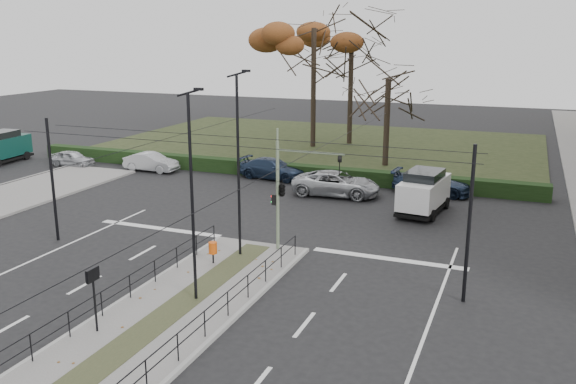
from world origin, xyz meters
name	(u,v)px	position (x,y,z in m)	size (l,w,h in m)	color
ground	(212,284)	(0.00, 0.00, 0.00)	(140.00, 140.00, 0.00)	black
median_island	(179,307)	(0.00, -2.50, 0.07)	(4.40, 15.00, 0.14)	slate
park	(322,144)	(-6.00, 32.00, 0.05)	(38.00, 26.00, 0.10)	#232C16
hedge	(263,169)	(-6.00, 18.60, 0.50)	(38.00, 1.00, 1.00)	black
median_railing	(177,285)	(0.00, -2.60, 0.98)	(4.14, 13.24, 0.92)	black
catenary	(228,192)	(0.00, 1.62, 3.42)	(20.00, 34.00, 6.00)	black
traffic_light	(284,188)	(1.30, 4.50, 3.06)	(3.41, 1.96, 5.02)	#67775B
litter_bin	(213,248)	(-0.88, 1.74, 0.82)	(0.37, 0.37, 0.95)	black
info_panel	(93,282)	(-1.51, -5.23, 1.89)	(0.13, 0.58, 2.23)	black
streetlamp_median_near	(192,196)	(0.31, -1.78, 4.13)	(0.66, 0.13, 7.85)	black
streetlamp_median_far	(239,164)	(-0.25, 3.14, 4.30)	(0.68, 0.14, 8.19)	black
parked_car_first	(72,158)	(-20.83, 16.16, 0.60)	(1.43, 3.55, 1.21)	#A8AAAF
parked_car_second	(151,162)	(-14.21, 16.90, 0.68)	(1.43, 4.11, 1.36)	#A8AAAF
parked_car_third	(273,169)	(-4.98, 18.00, 0.70)	(1.97, 4.85, 1.41)	#1C2941
parked_car_fourth	(336,184)	(0.50, 15.22, 0.75)	(2.50, 5.41, 1.50)	#A8AAAF
white_van	(424,191)	(6.18, 13.36, 1.26)	(2.52, 4.75, 2.43)	white
green_van	(2,147)	(-26.74, 15.17, 1.29)	(2.37, 5.08, 2.48)	#0B322C
rust_tree	(314,28)	(-6.42, 30.54, 10.30)	(9.63, 9.63, 13.43)	black
bare_tree_center	(352,41)	(-3.85, 33.26, 9.20)	(8.16, 8.16, 13.04)	black
bare_tree_near	(388,85)	(1.40, 24.91, 6.13)	(6.46, 6.46, 8.65)	black
parked_car_fifth	(432,183)	(5.97, 17.81, 0.72)	(2.00, 4.93, 1.43)	#1C2941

